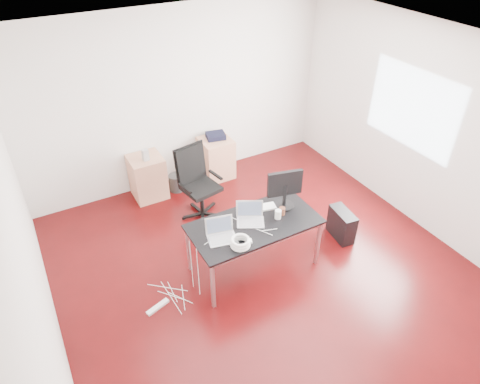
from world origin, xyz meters
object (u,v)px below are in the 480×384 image
office_chair (197,180)px  filing_cabinet_right (216,158)px  filing_cabinet_left (148,177)px  desk (254,226)px  pc_tower (342,224)px

office_chair → filing_cabinet_right: office_chair is taller
filing_cabinet_left → desk: bearing=-73.4°
filing_cabinet_left → filing_cabinet_right: size_ratio=1.00×
filing_cabinet_left → pc_tower: bearing=-48.3°
office_chair → pc_tower: size_ratio=2.40×
filing_cabinet_left → office_chair: bearing=-57.7°
desk → filing_cabinet_left: bearing=106.6°
desk → pc_tower: 1.45m
filing_cabinet_right → pc_tower: size_ratio=1.56×
desk → filing_cabinet_right: desk is taller
office_chair → filing_cabinet_left: bearing=111.6°
filing_cabinet_left → filing_cabinet_right: (1.21, 0.00, 0.00)m
pc_tower → filing_cabinet_right: bearing=117.2°
filing_cabinet_right → filing_cabinet_left: bearing=180.0°
desk → filing_cabinet_left: 2.31m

